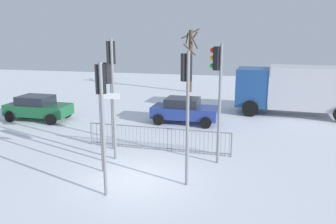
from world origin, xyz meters
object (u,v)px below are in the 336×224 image
traffic_light_rear_right (101,99)px  car_green_mid (38,107)px  delivery_truck (295,88)px  direction_sign_post (103,125)px  traffic_light_rear_left (218,77)px  traffic_light_mid_left (108,85)px  traffic_light_mid_right (186,88)px  traffic_light_foreground_right (112,73)px  bare_tree_left (190,59)px  car_blue_trailing (184,110)px

traffic_light_rear_right → car_green_mid: traffic_light_rear_right is taller
delivery_truck → direction_sign_post: bearing=57.5°
traffic_light_rear_left → car_green_mid: bearing=98.8°
traffic_light_rear_right → direction_sign_post: 2.27m
traffic_light_mid_left → direction_sign_post: traffic_light_mid_left is taller
traffic_light_mid_right → traffic_light_foreground_right: bearing=121.1°
traffic_light_foreground_right → traffic_light_rear_right: bearing=-107.2°
traffic_light_mid_left → delivery_truck: traffic_light_mid_left is taller
traffic_light_mid_left → bare_tree_left: size_ratio=0.74×
traffic_light_rear_right → car_green_mid: bearing=106.6°
direction_sign_post → delivery_truck: 13.80m
direction_sign_post → car_green_mid: 9.53m
car_green_mid → bare_tree_left: 13.94m
traffic_light_rear_right → direction_sign_post: traffic_light_rear_right is taller
traffic_light_foreground_right → traffic_light_mid_right: bearing=-61.4°
car_blue_trailing → bare_tree_left: (-1.32, 10.35, 2.14)m
traffic_light_rear_left → bare_tree_left: size_ratio=0.87×
traffic_light_foreground_right → car_blue_trailing: 7.08m
traffic_light_mid_right → direction_sign_post: 3.56m
traffic_light_mid_right → traffic_light_rear_right: bearing=177.8°
direction_sign_post → bare_tree_left: 18.04m
traffic_light_mid_left → bare_tree_left: bearing=-54.3°
traffic_light_rear_left → car_blue_trailing: (-2.29, 5.73, -2.73)m
traffic_light_rear_right → traffic_light_rear_left: traffic_light_rear_left is taller
traffic_light_foreground_right → traffic_light_rear_right: 3.27m
traffic_light_mid_right → car_green_mid: (-10.18, 6.71, -2.63)m
traffic_light_rear_left → traffic_light_mid_left: bearing=115.4°
direction_sign_post → traffic_light_rear_right: bearing=-69.6°
traffic_light_mid_left → car_green_mid: (-6.28, 4.01, -2.19)m
traffic_light_mid_left → car_green_mid: 7.76m
traffic_light_mid_right → traffic_light_rear_left: 2.40m
traffic_light_foreground_right → traffic_light_rear_right: traffic_light_foreground_right is taller
traffic_light_rear_left → car_blue_trailing: bearing=52.7°
car_blue_trailing → delivery_truck: delivery_truck is taller
direction_sign_post → delivery_truck: size_ratio=0.46×
delivery_truck → traffic_light_rear_right: bearing=63.6°
traffic_light_mid_right → traffic_light_rear_right: 2.79m
delivery_truck → bare_tree_left: bearing=-37.5°
traffic_light_foreground_right → car_green_mid: 8.91m
traffic_light_foreground_right → bare_tree_left: bearing=54.7°
traffic_light_mid_right → car_green_mid: traffic_light_mid_right is taller
traffic_light_mid_right → traffic_light_rear_right: size_ratio=1.06×
traffic_light_rear_right → delivery_truck: size_ratio=0.61×
traffic_light_rear_left → car_blue_trailing: size_ratio=1.24×
traffic_light_rear_left → car_green_mid: traffic_light_rear_left is taller
direction_sign_post → car_blue_trailing: 7.91m
traffic_light_mid_right → direction_sign_post: bearing=143.2°
traffic_light_mid_right → traffic_light_mid_left: 4.77m
traffic_light_mid_right → traffic_light_mid_left: size_ratio=1.15×
direction_sign_post → traffic_light_mid_left: bearing=103.1°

